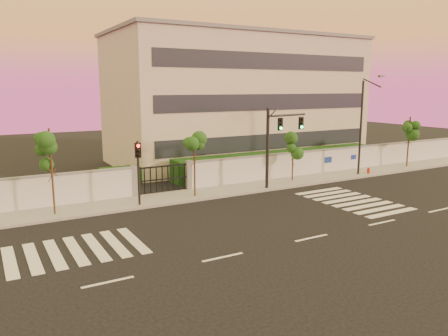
# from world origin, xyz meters

# --- Properties ---
(ground) EXTENTS (120.00, 120.00, 0.00)m
(ground) POSITION_xyz_m (0.00, 0.00, 0.00)
(ground) COLOR black
(ground) RESTS_ON ground
(sidewalk) EXTENTS (60.00, 3.00, 0.15)m
(sidewalk) POSITION_xyz_m (0.00, 10.50, 0.07)
(sidewalk) COLOR gray
(sidewalk) RESTS_ON ground
(perimeter_wall) EXTENTS (60.00, 0.36, 2.20)m
(perimeter_wall) POSITION_xyz_m (0.10, 12.00, 1.07)
(perimeter_wall) COLOR silver
(perimeter_wall) RESTS_ON ground
(hedge_row) EXTENTS (41.00, 4.25, 1.80)m
(hedge_row) POSITION_xyz_m (1.17, 14.74, 0.82)
(hedge_row) COLOR #13330F
(hedge_row) RESTS_ON ground
(institutional_building) EXTENTS (24.40, 12.40, 12.25)m
(institutional_building) POSITION_xyz_m (9.00, 21.99, 6.16)
(institutional_building) COLOR #BEB3A0
(institutional_building) RESTS_ON ground
(road_markings) EXTENTS (57.00, 7.62, 0.02)m
(road_markings) POSITION_xyz_m (-1.58, 3.76, 0.01)
(road_markings) COLOR silver
(road_markings) RESTS_ON ground
(street_tree_c) EXTENTS (1.38, 1.10, 5.05)m
(street_tree_c) POSITION_xyz_m (-10.32, 10.12, 3.72)
(street_tree_c) COLOR #382314
(street_tree_c) RESTS_ON ground
(street_tree_d) EXTENTS (1.38, 1.10, 4.21)m
(street_tree_d) POSITION_xyz_m (-1.51, 9.94, 3.10)
(street_tree_d) COLOR #382314
(street_tree_d) RESTS_ON ground
(street_tree_e) EXTENTS (1.33, 1.06, 3.84)m
(street_tree_e) POSITION_xyz_m (7.27, 10.68, 2.83)
(street_tree_e) COLOR #382314
(street_tree_e) RESTS_ON ground
(street_tree_f) EXTENTS (1.64, 1.31, 4.68)m
(street_tree_f) POSITION_xyz_m (20.23, 10.32, 3.45)
(street_tree_f) COLOR #382314
(street_tree_f) RESTS_ON ground
(traffic_signal_main) EXTENTS (3.69, 0.87, 5.87)m
(traffic_signal_main) POSITION_xyz_m (4.77, 9.51, 3.71)
(traffic_signal_main) COLOR black
(traffic_signal_main) RESTS_ON ground
(traffic_signal_secondary) EXTENTS (0.32, 0.32, 4.09)m
(traffic_signal_secondary) POSITION_xyz_m (-5.47, 9.59, 2.60)
(traffic_signal_secondary) COLOR black
(traffic_signal_secondary) RESTS_ON ground
(streetlight_east) EXTENTS (0.49, 1.97, 8.18)m
(streetlight_east) POSITION_xyz_m (13.58, 9.71, 4.42)
(streetlight_east) COLOR black
(streetlight_east) RESTS_ON ground
(fire_hydrant) EXTENTS (0.27, 0.25, 0.67)m
(fire_hydrant) POSITION_xyz_m (14.48, 9.61, 0.33)
(fire_hydrant) COLOR red
(fire_hydrant) RESTS_ON ground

